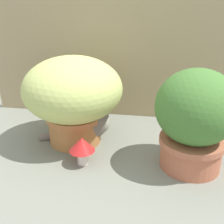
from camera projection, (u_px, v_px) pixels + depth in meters
ground_plane at (85, 155)px, 1.22m from camera, size 6.00×6.00×0.00m
cardboard_backdrop at (104, 50)px, 1.51m from camera, size 1.29×0.03×0.74m
grass_planter at (73, 94)px, 1.24m from camera, size 0.45×0.45×0.41m
leafy_planter at (195, 118)px, 1.06m from camera, size 0.31×0.31×0.41m
cat at (85, 118)px, 1.29m from camera, size 0.39×0.24×0.32m
mushroom_ornament_red at (82, 146)px, 1.12m from camera, size 0.11×0.11×0.12m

